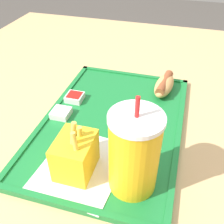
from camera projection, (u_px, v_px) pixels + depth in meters
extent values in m
cube|color=tan|center=(104.00, 197.00, 0.88)|extent=(1.36, 1.19, 0.72)
cube|color=#197233|center=(112.00, 124.00, 0.62)|extent=(0.47, 0.32, 0.01)
cube|color=#197233|center=(52.00, 110.00, 0.65)|extent=(0.47, 0.01, 0.00)
cube|color=#197233|center=(179.00, 134.00, 0.58)|extent=(0.47, 0.01, 0.00)
cube|color=#197233|center=(133.00, 74.00, 0.79)|extent=(0.01, 0.32, 0.00)
cube|color=#197233|center=(74.00, 206.00, 0.44)|extent=(0.01, 0.32, 0.00)
cube|color=white|center=(82.00, 165.00, 0.51)|extent=(0.19, 0.17, 0.00)
cylinder|color=gold|center=(134.00, 155.00, 0.43)|extent=(0.08, 0.08, 0.15)
cylinder|color=white|center=(137.00, 119.00, 0.39)|extent=(0.09, 0.09, 0.01)
cylinder|color=red|center=(137.00, 107.00, 0.37)|extent=(0.01, 0.01, 0.03)
ellipsoid|color=tan|center=(164.00, 85.00, 0.71)|extent=(0.12, 0.06, 0.04)
cylinder|color=brown|center=(165.00, 83.00, 0.70)|extent=(0.11, 0.04, 0.02)
cube|color=gold|center=(75.00, 156.00, 0.48)|extent=(0.08, 0.07, 0.08)
cylinder|color=#E5C14C|center=(73.00, 143.00, 0.45)|extent=(0.02, 0.02, 0.09)
cylinder|color=#E5C14C|center=(77.00, 150.00, 0.44)|extent=(0.02, 0.02, 0.07)
cylinder|color=#E5C14C|center=(74.00, 142.00, 0.48)|extent=(0.01, 0.02, 0.06)
cylinder|color=#E5C14C|center=(80.00, 140.00, 0.47)|extent=(0.01, 0.01, 0.06)
cube|color=silver|center=(61.00, 113.00, 0.63)|extent=(0.04, 0.04, 0.02)
cube|color=white|center=(61.00, 111.00, 0.63)|extent=(0.04, 0.04, 0.00)
cube|color=silver|center=(75.00, 97.00, 0.68)|extent=(0.04, 0.04, 0.02)
cube|color=#B21914|center=(74.00, 95.00, 0.68)|extent=(0.04, 0.04, 0.00)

